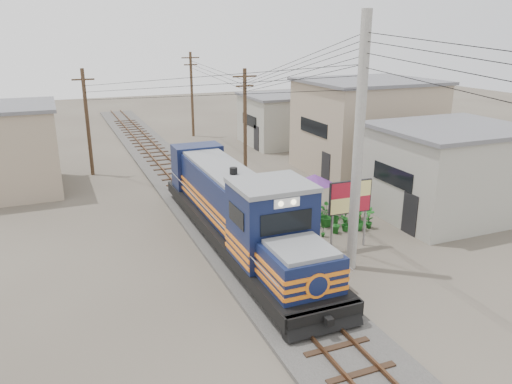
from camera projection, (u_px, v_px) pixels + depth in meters
name	position (u px, v px, depth m)	size (l,w,h in m)	color
ground	(268.00, 277.00, 19.64)	(120.00, 120.00, 0.00)	#473F35
ballast	(197.00, 200.00, 28.41)	(3.60, 70.00, 0.16)	#595651
track	(197.00, 197.00, 28.35)	(1.15, 70.00, 0.12)	#51331E
locomotive	(238.00, 211.00, 21.97)	(2.85, 15.51, 3.84)	black
utility_pole_main	(358.00, 148.00, 18.93)	(0.40, 0.40, 10.00)	#9E9B93
wooden_pole_mid	(245.00, 121.00, 32.45)	(1.60, 0.24, 7.00)	#4C3826
wooden_pole_far	(192.00, 93.00, 44.80)	(1.60, 0.24, 7.50)	#4C3826
wooden_pole_left	(87.00, 120.00, 32.53)	(1.60, 0.24, 7.00)	#4C3826
power_lines	(197.00, 66.00, 24.73)	(9.65, 19.00, 3.30)	black
shophouse_front	(448.00, 171.00, 25.72)	(7.35, 6.30, 4.70)	gray
shophouse_mid	(366.00, 126.00, 33.77)	(8.40, 7.35, 6.20)	gray
shophouse_back	(282.00, 119.00, 42.33)	(6.30, 6.30, 4.20)	gray
shophouse_left	(3.00, 149.00, 29.28)	(6.30, 6.30, 5.20)	gray
billboard	(350.00, 199.00, 21.58)	(2.03, 0.19, 3.14)	#99999E
market_umbrella	(314.00, 179.00, 25.69)	(2.32, 2.32, 2.23)	black
vendor	(354.00, 205.00, 25.46)	(0.57, 0.37, 1.55)	black
plant_nursery	(331.00, 217.00, 24.63)	(3.34, 3.05, 1.12)	#18571A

